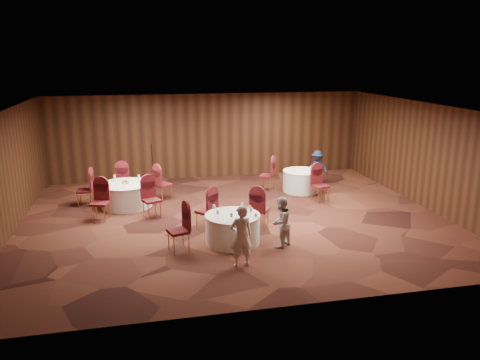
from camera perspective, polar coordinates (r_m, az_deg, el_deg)
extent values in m
plane|color=black|center=(13.59, -0.65, -4.74)|extent=(12.00, 12.00, 0.00)
plane|color=silver|center=(12.87, -0.69, 8.79)|extent=(12.00, 12.00, 0.00)
plane|color=black|center=(17.97, -3.87, 5.37)|extent=(12.00, 0.00, 12.00)
plane|color=black|center=(8.50, 6.12, -5.67)|extent=(12.00, 0.00, 12.00)
plane|color=black|center=(13.34, -26.81, 0.41)|extent=(0.00, 10.00, 10.00)
plane|color=black|center=(15.47, 21.69, 2.77)|extent=(0.00, 10.00, 10.00)
cylinder|color=white|center=(11.80, -0.91, -6.01)|extent=(1.36, 1.36, 0.72)
cylinder|color=white|center=(11.68, -0.91, -4.33)|extent=(1.39, 1.39, 0.03)
cylinder|color=white|center=(15.00, -13.66, -1.82)|extent=(1.55, 1.55, 0.72)
cylinder|color=white|center=(14.91, -13.75, -0.48)|extent=(1.58, 1.58, 0.03)
cylinder|color=white|center=(16.34, 7.47, -0.15)|extent=(1.25, 1.25, 0.72)
cylinder|color=white|center=(16.25, 7.52, 1.10)|extent=(1.27, 1.27, 0.03)
cylinder|color=silver|center=(11.44, -2.71, -4.68)|extent=(0.06, 0.06, 0.01)
cylinder|color=silver|center=(11.42, -2.72, -4.40)|extent=(0.01, 0.01, 0.11)
cone|color=silver|center=(11.38, -2.72, -3.90)|extent=(0.08, 0.08, 0.10)
cylinder|color=silver|center=(11.58, 1.30, -4.41)|extent=(0.06, 0.06, 0.01)
cylinder|color=silver|center=(11.56, 1.30, -4.14)|extent=(0.01, 0.01, 0.11)
cone|color=silver|center=(11.52, 1.30, -3.65)|extent=(0.08, 0.08, 0.10)
cylinder|color=silver|center=(11.22, -1.05, -5.06)|extent=(0.06, 0.06, 0.01)
cylinder|color=silver|center=(11.20, -1.05, -4.78)|extent=(0.01, 0.01, 0.11)
cone|color=silver|center=(11.17, -1.05, -4.27)|extent=(0.08, 0.08, 0.10)
cylinder|color=silver|center=(11.82, -3.17, -4.02)|extent=(0.06, 0.06, 0.01)
cylinder|color=silver|center=(11.80, -3.17, -3.76)|extent=(0.01, 0.01, 0.11)
cone|color=silver|center=(11.77, -3.18, -3.27)|extent=(0.08, 0.08, 0.10)
cylinder|color=silver|center=(11.98, 0.26, -3.73)|extent=(0.06, 0.06, 0.01)
cylinder|color=silver|center=(11.97, 0.26, -3.46)|extent=(0.01, 0.01, 0.11)
cone|color=silver|center=(11.93, 0.26, -2.99)|extent=(0.08, 0.08, 0.10)
cylinder|color=white|center=(11.12, -0.54, -5.23)|extent=(0.15, 0.15, 0.01)
sphere|color=#9E6B33|center=(11.10, -0.54, -5.03)|extent=(0.08, 0.08, 0.08)
cylinder|color=white|center=(11.55, 1.95, -4.45)|extent=(0.15, 0.15, 0.01)
sphere|color=#9E6B33|center=(11.54, 1.95, -4.25)|extent=(0.08, 0.08, 0.08)
cylinder|color=white|center=(12.16, 1.20, -3.44)|extent=(0.15, 0.15, 0.01)
sphere|color=#9E6B33|center=(12.14, 1.20, -3.26)|extent=(0.08, 0.08, 0.08)
cylinder|color=silver|center=(15.05, -12.19, -0.17)|extent=(0.06, 0.06, 0.01)
cylinder|color=silver|center=(15.04, -12.21, 0.05)|extent=(0.01, 0.01, 0.11)
cone|color=silver|center=(15.01, -12.23, 0.44)|extent=(0.08, 0.08, 0.10)
cylinder|color=silver|center=(15.23, -15.01, -0.16)|extent=(0.06, 0.06, 0.01)
cylinder|color=silver|center=(15.22, -15.02, 0.05)|extent=(0.01, 0.01, 0.11)
cone|color=silver|center=(15.19, -15.05, 0.43)|extent=(0.08, 0.08, 0.10)
cylinder|color=silver|center=(14.48, -14.02, -0.88)|extent=(0.06, 0.06, 0.01)
cylinder|color=silver|center=(14.46, -14.03, -0.66)|extent=(0.01, 0.01, 0.11)
cone|color=silver|center=(14.44, -14.06, -0.26)|extent=(0.08, 0.08, 0.10)
cylinder|color=olive|center=(14.89, -13.76, -0.31)|extent=(0.22, 0.22, 0.06)
sphere|color=#9E6B33|center=(14.90, -13.89, -0.08)|extent=(0.07, 0.07, 0.07)
sphere|color=#9E6B33|center=(14.86, -13.62, -0.10)|extent=(0.07, 0.07, 0.07)
cylinder|color=silver|center=(16.06, 8.62, 0.95)|extent=(0.06, 0.06, 0.01)
cylinder|color=silver|center=(16.04, 8.62, 1.15)|extent=(0.01, 0.01, 0.11)
cone|color=silver|center=(16.02, 8.64, 1.52)|extent=(0.08, 0.08, 0.10)
cylinder|color=black|center=(17.33, -10.50, -0.60)|extent=(0.24, 0.24, 0.02)
cylinder|color=black|center=(17.14, -10.62, 1.86)|extent=(0.02, 0.02, 1.50)
cylinder|color=black|center=(17.04, -10.75, 4.26)|extent=(0.04, 0.12, 0.04)
imported|color=silver|center=(10.40, 0.13, -6.87)|extent=(0.56, 0.40, 1.43)
imported|color=#BCBCC1|center=(11.51, 4.96, -5.14)|extent=(0.79, 0.77, 1.28)
imported|color=black|center=(17.32, 9.40, 1.54)|extent=(0.91, 0.87, 1.24)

